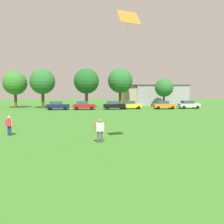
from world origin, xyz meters
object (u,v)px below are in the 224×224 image
object	(u,v)px
parked_car_silver_5	(189,105)
parked_car_yellow_3	(130,105)
adult_bystander	(100,129)
tree_left	(42,82)
tree_center	(86,81)
bystander_midfield	(9,124)
parked_car_orange_4	(164,105)
kite	(129,18)
parked_car_red_1	(84,105)
parked_car_navy_0	(57,105)
tree_right	(120,81)
tree_far_left	(15,83)
tree_far_right	(164,88)
parked_car_black_2	(114,105)

from	to	relation	value
parked_car_silver_5	parked_car_yellow_3	bearing A→B (deg)	179.82
adult_bystander	tree_left	world-z (taller)	tree_left
tree_left	tree_center	xyz separation A→B (m)	(9.34, 0.19, 0.14)
bystander_midfield	parked_car_orange_4	distance (m)	33.75
kite	parked_car_yellow_3	world-z (taller)	kite
kite	parked_car_red_1	bearing A→B (deg)	96.41
parked_car_yellow_3	tree_left	distance (m)	19.44
tree_left	parked_car_silver_5	bearing A→B (deg)	-8.65
parked_car_navy_0	tree_right	xyz separation A→B (m)	(13.27, 7.40, 5.16)
kite	tree_center	distance (m)	37.16
adult_bystander	tree_far_left	size ratio (longest dim) A/B	0.21
parked_car_yellow_3	tree_far_right	distance (m)	10.79
tree_far_left	parked_car_black_2	bearing A→B (deg)	-16.87
parked_car_yellow_3	tree_center	xyz separation A→B (m)	(-8.92, 4.79, 4.95)
tree_far_left	kite	bearing A→B (deg)	-64.07
adult_bystander	parked_car_silver_5	distance (m)	36.12
parked_car_red_1	tree_far_left	distance (m)	16.93
parked_car_red_1	parked_car_orange_4	size ratio (longest dim) A/B	1.00
parked_car_yellow_3	tree_far_right	world-z (taller)	tree_far_right
tree_right	parked_car_orange_4	bearing A→B (deg)	-43.70
tree_left	tree_center	distance (m)	9.35
parked_car_navy_0	tree_center	xyz separation A→B (m)	(5.55, 5.46, 4.95)
kite	parked_car_black_2	distance (m)	32.52
parked_car_black_2	tree_far_right	world-z (taller)	tree_far_right
kite	tree_center	world-z (taller)	tree_center
tree_left	tree_center	size ratio (longest dim) A/B	0.98
parked_car_navy_0	tree_left	size ratio (longest dim) A/B	0.51
bystander_midfield	parked_car_yellow_3	xyz separation A→B (m)	(14.60, 26.99, -0.08)
adult_bystander	tree_center	distance (m)	35.43
parked_car_red_1	parked_car_orange_4	bearing A→B (deg)	-0.35
parked_car_black_2	parked_car_red_1	bearing A→B (deg)	-178.04
kite	tree_left	distance (m)	38.88
kite	tree_far_right	xyz separation A→B (m)	(14.57, 37.48, -3.38)
parked_car_navy_0	parked_car_yellow_3	size ratio (longest dim) A/B	1.00
parked_car_orange_4	tree_right	distance (m)	12.07
tree_left	tree_far_right	distance (m)	27.02
parked_car_orange_4	tree_far_left	size ratio (longest dim) A/B	0.54
bystander_midfield	kite	size ratio (longest dim) A/B	1.09
parked_car_black_2	tree_right	world-z (taller)	tree_right
bystander_midfield	parked_car_orange_4	xyz separation A→B (m)	(21.29, 26.19, -0.08)
parked_car_red_1	tree_right	distance (m)	12.21
bystander_midfield	tree_center	world-z (taller)	tree_center
parked_car_orange_4	tree_left	distance (m)	25.98
kite	tree_right	xyz separation A→B (m)	(4.66, 38.92, -1.76)
bystander_midfield	parked_car_orange_4	size ratio (longest dim) A/B	0.37
parked_car_navy_0	parked_car_black_2	bearing A→B (deg)	0.83
adult_bystander	parked_car_red_1	size ratio (longest dim) A/B	0.38
parked_car_navy_0	parked_car_red_1	world-z (taller)	same
parked_car_yellow_3	tree_left	bearing A→B (deg)	165.85
tree_right	tree_far_right	distance (m)	10.14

